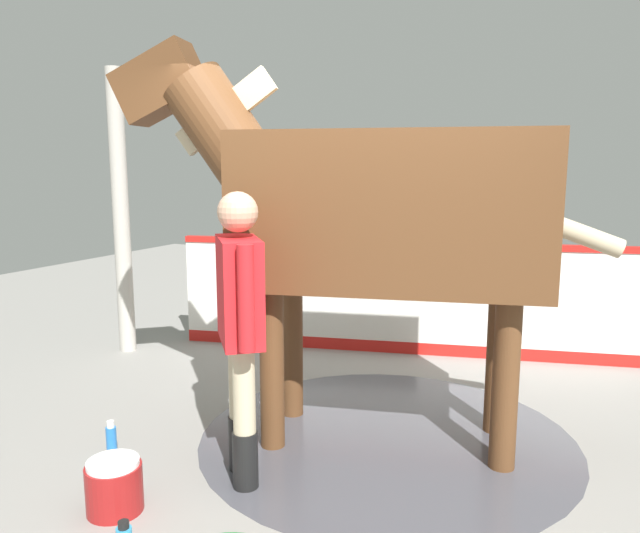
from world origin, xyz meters
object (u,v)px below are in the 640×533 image
Objects in this scene: horse at (373,208)px; wash_bucket at (114,486)px; handler at (240,317)px; bottle_spray at (111,440)px.

horse is 2.24m from wash_bucket.
horse is at bearing -122.15° from wash_bucket.
wash_bucket is at bearing -165.63° from handler.
handler is 1.13m from wash_bucket.
horse reaches higher than bottle_spray.
handler is 7.06× the size of bottle_spray.
bottle_spray is (0.91, 0.14, -0.88)m from handler.
handler is 1.27m from bottle_spray.
handler is at bearing -171.09° from bottle_spray.
bottle_spray is at bearing 21.60° from horse.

